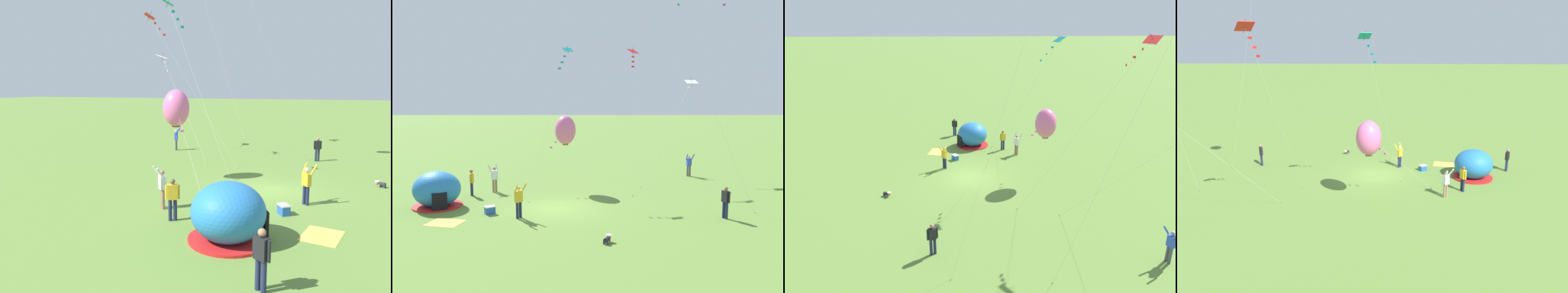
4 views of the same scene
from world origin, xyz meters
TOP-DOWN VIEW (x-y plane):
  - ground_plane at (0.00, 0.00)m, footprint 300.00×300.00m
  - popup_tent at (-6.98, 0.28)m, footprint 2.81×2.81m
  - picnic_blanket at (-5.41, -2.77)m, footprint 1.93×1.62m
  - cooler_box at (-3.52, -1.19)m, footprint 0.64×0.60m
  - toddler_crawling at (2.72, -5.50)m, footprint 0.40×0.55m
  - person_near_tent at (9.11, -2.00)m, footprint 0.38×0.54m
  - person_flying_kite at (-4.50, 3.93)m, footprint 0.71×0.69m
  - person_arms_raised at (10.20, 9.42)m, footprint 0.69×0.56m
  - person_far_back at (-5.75, 2.89)m, footprint 0.38×0.54m
  - person_with_toddler at (-1.78, -1.97)m, footprint 0.69×0.71m
  - kite_white at (10.40, 10.59)m, footprint 5.43×6.06m
  - kite_teal at (0.29, 5.44)m, footprint 2.64×4.92m
  - kite_red at (5.42, 9.03)m, footprint 1.18×7.08m
  - kite_pink at (0.27, 5.24)m, footprint 4.80×3.80m

SIDE VIEW (x-z plane):
  - ground_plane at x=0.00m, z-range 0.00..0.00m
  - picnic_blanket at x=-5.41m, z-range 0.00..0.01m
  - toddler_crawling at x=2.72m, z-range 0.02..0.34m
  - cooler_box at x=-3.52m, z-range 0.00..0.44m
  - person_near_tent at x=9.11m, z-range 0.10..1.82m
  - person_far_back at x=-5.75m, z-range 0.10..1.82m
  - popup_tent at x=-6.98m, z-range -0.05..2.05m
  - person_flying_kite at x=-4.50m, z-range 0.05..1.94m
  - person_with_toddler at x=-1.78m, z-range 0.05..1.94m
  - person_arms_raised at x=10.20m, z-range 0.05..1.94m
  - kite_pink at x=0.27m, z-range 1.55..6.71m
  - kite_white at x=10.40m, z-range 3.44..11.64m
  - kite_teal at x=0.29m, z-range 4.24..14.27m
  - kite_red at x=5.42m, z-range 4.46..14.89m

